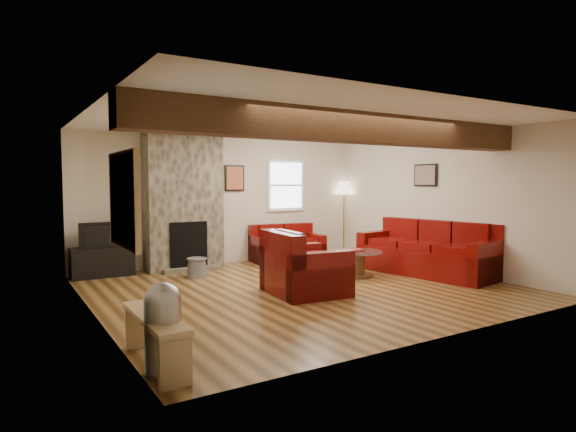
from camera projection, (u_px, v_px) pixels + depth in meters
name	position (u px, v px, depth m)	size (l,w,h in m)	color
room	(303.00, 206.00, 7.29)	(8.00, 8.00, 8.00)	#4F3215
oak_beam	(356.00, 128.00, 6.15)	(6.00, 0.36, 0.38)	#371E10
chimney_breast	(184.00, 204.00, 8.89)	(1.40, 0.67, 2.50)	#3B372E
back_window	(286.00, 185.00, 10.28)	(0.90, 0.08, 1.10)	white
hatch_window	(125.00, 200.00, 4.45)	(0.08, 1.00, 0.90)	tan
ceiling_dome	(317.00, 135.00, 8.44)	(0.40, 0.40, 0.18)	#EEE3CB
artwork_back	(235.00, 178.00, 9.64)	(0.42, 0.06, 0.52)	black
artwork_right	(425.00, 175.00, 9.06)	(0.06, 0.55, 0.42)	black
sofa_three	(427.00, 248.00, 8.45)	(2.41, 1.01, 0.93)	#440406
loveseat	(287.00, 243.00, 9.82)	(1.41, 0.81, 0.75)	#440406
armchair_red	(305.00, 262.00, 6.99)	(1.12, 0.99, 0.91)	#440406
coffee_table	(356.00, 264.00, 8.26)	(0.89, 0.89, 0.47)	#422B15
tv_cabinet	(102.00, 262.00, 8.23)	(1.02, 0.41, 0.51)	black
television	(102.00, 234.00, 8.20)	(0.75, 0.10, 0.43)	black
floor_lamp	(344.00, 192.00, 10.91)	(0.42, 0.42, 1.64)	tan
pine_bench	(155.00, 340.00, 4.23)	(0.28, 1.20, 0.45)	tan
pedal_bin	(163.00, 328.00, 4.05)	(0.31, 0.31, 0.78)	#A3A4A8
coal_bucket	(197.00, 267.00, 8.18)	(0.36, 0.36, 0.34)	slate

